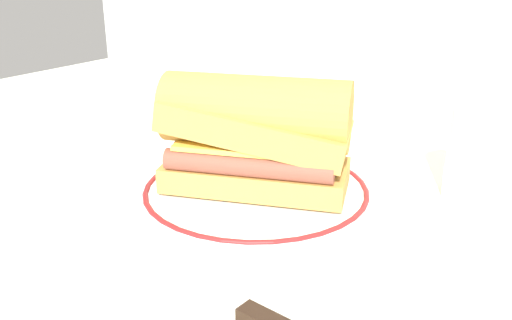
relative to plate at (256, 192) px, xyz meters
name	(u,v)px	position (x,y,z in m)	size (l,w,h in m)	color
ground_plane	(250,206)	(0.01, -0.02, -0.01)	(1.50, 1.50, 0.00)	silver
plate	(256,192)	(0.00, 0.00, 0.00)	(0.26, 0.26, 0.01)	white
sausage_sandwich	(256,133)	(0.00, 0.00, 0.07)	(0.21, 0.16, 0.12)	gold
drinking_glass	(476,161)	(0.18, 0.14, 0.04)	(0.06, 0.06, 0.10)	silver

